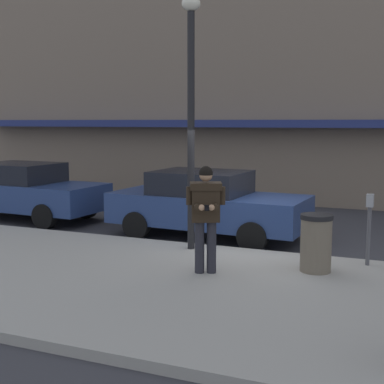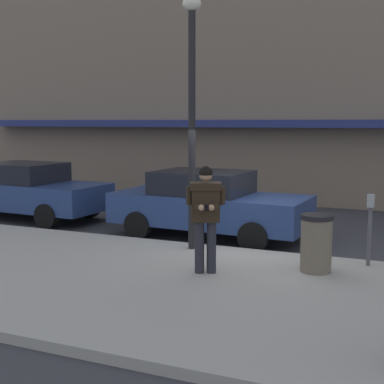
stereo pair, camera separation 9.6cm
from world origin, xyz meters
name	(u,v)px [view 1 (the left image)]	position (x,y,z in m)	size (l,w,h in m)	color
ground_plane	(250,253)	(0.00, 0.00, 0.00)	(80.00, 80.00, 0.00)	#333338
sidewalk	(261,298)	(1.00, -2.85, 0.07)	(32.00, 5.30, 0.14)	#99968E
curb_paint_line	(300,257)	(1.00, 0.05, 0.00)	(28.00, 0.12, 0.01)	silver
parked_sedan_near	(24,191)	(-6.82, 1.30, 0.79)	(4.59, 2.12, 1.54)	navy
parked_sedan_mid	(206,204)	(-1.36, 1.02, 0.79)	(4.60, 2.14, 1.54)	navy
man_texting_on_phone	(206,208)	(-0.15, -2.16, 1.25)	(0.61, 0.65, 1.81)	#23232B
street_lamp_post	(191,97)	(-1.05, -0.65, 3.14)	(0.36, 0.36, 4.88)	black
parking_meter	(369,219)	(2.32, -0.60, 0.97)	(0.12, 0.18, 1.27)	#4C4C51
trash_bin	(316,243)	(1.54, -1.35, 0.63)	(0.55, 0.55, 0.98)	#665B4C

